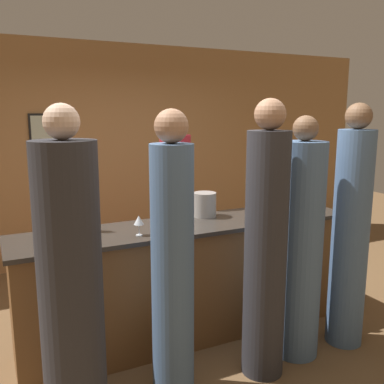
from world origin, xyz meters
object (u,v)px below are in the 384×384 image
Objects in this scene: bartender at (176,215)px; wine_bottle_1 at (288,207)px; guest_1 at (71,287)px; guest_3 at (350,234)px; guest_4 at (300,248)px; guest_0 at (173,263)px; guest_2 at (266,249)px; wine_bottle_0 at (91,218)px; ice_bucket at (205,205)px.

wine_bottle_1 is at bearing 127.67° from bartender.
guest_3 reaches higher than guest_1.
guest_3 is (2.26, 0.03, 0.03)m from guest_1.
guest_3 is at bearing -5.13° from guest_4.
guest_0 reaches higher than wine_bottle_1.
guest_2 is (0.69, -0.09, 0.03)m from guest_0.
guest_2 is at bearing -139.87° from wine_bottle_1.
bartender is 6.98× the size of wine_bottle_0.
guest_2 reaches higher than bartender.
wine_bottle_1 is at bearing -33.71° from ice_bucket.
guest_3 reaches higher than wine_bottle_0.
guest_1 is 1.77m from guest_4.
wine_bottle_0 is (-1.06, 0.87, 0.15)m from guest_2.
guest_3 is (0.98, -1.34, 0.03)m from bartender.
guest_1 is 1.38m from guest_2.
guest_3 is 9.21× the size of ice_bucket.
guest_0 reaches higher than ice_bucket.
guest_3 reaches higher than guest_4.
guest_2 is 9.31× the size of ice_bucket.
wine_bottle_0 is 1.05× the size of wine_bottle_1.
guest_2 is at bearing -166.62° from guest_4.
bartender is 1.43m from guest_0.
guest_3 is (0.88, 0.05, -0.01)m from guest_2.
ice_bucket is at bearing 33.30° from guest_1.
bartender is at bearing 127.67° from wine_bottle_1.
guest_0 is 1.09m from guest_4.
wine_bottle_1 is (-0.29, 0.45, 0.16)m from guest_3.
guest_1 is at bearing -110.54° from wine_bottle_0.
bartender is 1.66m from guest_3.
guest_1 is 7.47× the size of wine_bottle_1.
wine_bottle_1 is (1.65, -0.37, -0.00)m from wine_bottle_0.
guest_1 reaches higher than ice_bucket.
guest_2 reaches higher than ice_bucket.
wine_bottle_1 is at bearing 64.07° from guest_4.
wine_bottle_0 is 1.04m from ice_bucket.
guest_4 is (1.77, 0.07, -0.03)m from guest_1.
guest_2 reaches higher than guest_1.
guest_4 is (0.39, 0.09, -0.07)m from guest_2.
guest_4 is 7.19× the size of wine_bottle_1.
wine_bottle_0 is at bearing 69.46° from guest_1.
guest_1 is at bearing -177.60° from guest_4.
wine_bottle_0 is (-0.96, -0.52, 0.19)m from bartender.
ice_bucket is (1.04, 0.04, 0.00)m from wine_bottle_0.
guest_1 reaches higher than guest_0.
bartender is 1.14m from wine_bottle_1.
guest_3 is at bearing -22.80° from wine_bottle_0.
guest_1 is 7.15× the size of wine_bottle_0.
guest_0 is 7.05× the size of wine_bottle_0.
wine_bottle_0 is at bearing 167.43° from wine_bottle_1.
guest_3 is 0.49m from guest_4.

